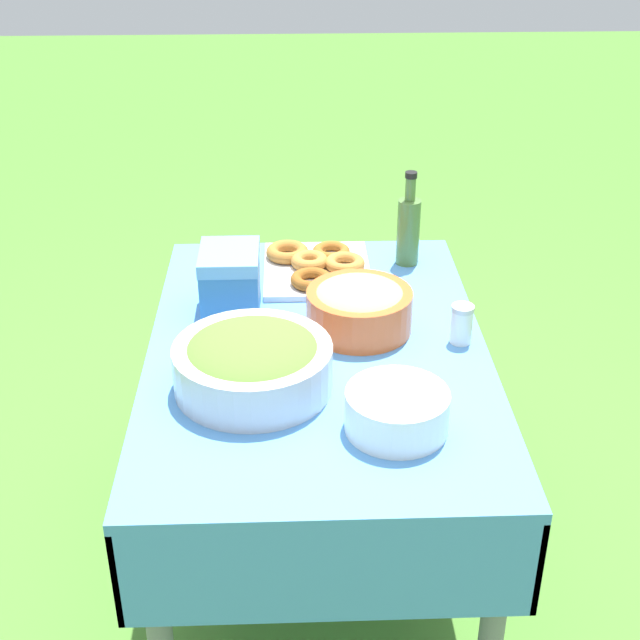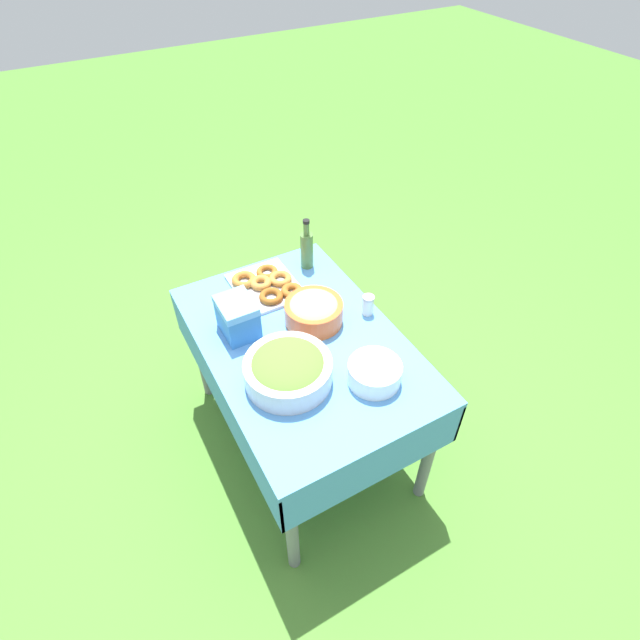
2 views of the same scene
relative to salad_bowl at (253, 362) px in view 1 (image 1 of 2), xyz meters
The scene contains 9 objects.
ground_plane 0.80m from the salad_bowl, 139.24° to the left, with size 14.00×14.00×0.00m, color #477A2D.
picnic_table 0.27m from the salad_bowl, 139.24° to the left, with size 1.15×0.77×0.71m.
salad_bowl is the anchor object (origin of this frame).
pasta_bowl 0.34m from the salad_bowl, 135.07° to the left, with size 0.25×0.25×0.12m.
donut_platter 0.56m from the salad_bowl, 163.79° to the left, with size 0.34×0.30×0.05m.
plate_stack 0.32m from the salad_bowl, 60.87° to the left, with size 0.20×0.20×0.08m.
olive_oil_bottle 0.72m from the salad_bowl, 146.40° to the left, with size 0.06×0.06×0.26m.
cooler_box 0.34m from the salad_bowl, 169.46° to the right, with size 0.17×0.14×0.16m.
salt_shaker 0.50m from the salad_bowl, 110.16° to the left, with size 0.05×0.05×0.09m.
Camera 1 is at (1.73, -0.06, 1.74)m, focal length 50.00 mm.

